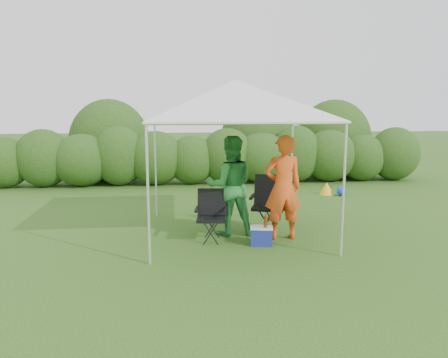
{
  "coord_description": "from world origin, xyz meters",
  "views": [
    {
      "loc": [
        -1.12,
        -7.39,
        2.33
      ],
      "look_at": [
        -0.21,
        0.4,
        1.05
      ],
      "focal_mm": 35.0,
      "sensor_mm": 36.0,
      "label": 1
    }
  ],
  "objects": [
    {
      "name": "woman",
      "position": [
        -0.08,
        0.43,
        0.92
      ],
      "size": [
        0.9,
        0.7,
        1.84
      ],
      "primitive_type": "imported",
      "rotation": [
        0.0,
        0.0,
        3.15
      ],
      "color": "#2A8137",
      "rests_on": "ground"
    },
    {
      "name": "canopy",
      "position": [
        0.0,
        0.5,
        2.46
      ],
      "size": [
        3.1,
        3.1,
        2.83
      ],
      "color": "silver",
      "rests_on": "ground"
    },
    {
      "name": "cooler",
      "position": [
        0.36,
        -0.28,
        0.16
      ],
      "size": [
        0.43,
        0.34,
        0.32
      ],
      "rotation": [
        0.0,
        0.0,
        -0.19
      ],
      "color": "navy",
      "rests_on": "ground"
    },
    {
      "name": "lawn_toy",
      "position": [
        3.11,
        3.83,
        0.16
      ],
      "size": [
        0.66,
        0.55,
        0.33
      ],
      "color": "yellow",
      "rests_on": "ground"
    },
    {
      "name": "ground",
      "position": [
        0.0,
        0.0,
        0.0
      ],
      "size": [
        70.0,
        70.0,
        0.0
      ],
      "primitive_type": "plane",
      "color": "#3A6520"
    },
    {
      "name": "chair_right",
      "position": [
        0.68,
        0.6,
        0.6
      ],
      "size": [
        0.78,
        0.75,
        1.06
      ],
      "rotation": [
        0.0,
        0.0,
        -0.33
      ],
      "color": "black",
      "rests_on": "ground"
    },
    {
      "name": "chair_left",
      "position": [
        -0.46,
        0.13,
        0.51
      ],
      "size": [
        0.62,
        0.57,
        0.9
      ],
      "rotation": [
        0.0,
        0.0,
        -0.14
      ],
      "color": "black",
      "rests_on": "ground"
    },
    {
      "name": "bottle",
      "position": [
        0.42,
        -0.32,
        0.44
      ],
      "size": [
        0.06,
        0.06,
        0.23
      ],
      "primitive_type": "cylinder",
      "color": "#592D0C",
      "rests_on": "cooler"
    },
    {
      "name": "hedge",
      "position": [
        0.03,
        6.0,
        0.83
      ],
      "size": [
        13.66,
        1.53,
        1.8
      ],
      "color": "#2F551A",
      "rests_on": "ground"
    },
    {
      "name": "man",
      "position": [
        0.8,
        0.04,
        0.93
      ],
      "size": [
        0.71,
        0.48,
        1.87
      ],
      "primitive_type": "imported",
      "rotation": [
        0.0,
        0.0,
        3.2
      ],
      "color": "#F8541C",
      "rests_on": "ground"
    }
  ]
}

